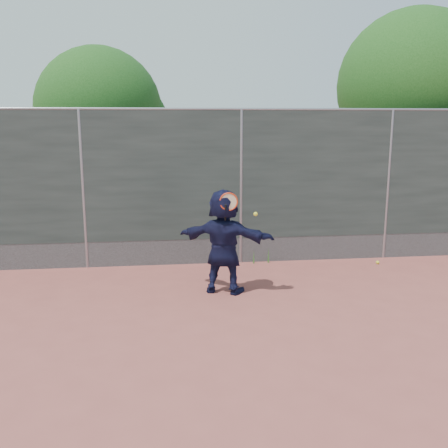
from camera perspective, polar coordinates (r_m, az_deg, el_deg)
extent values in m
plane|color=#9E4C42|center=(6.82, 6.42, -12.51)|extent=(80.00, 80.00, 0.00)
imported|color=#131535|center=(8.12, 0.00, -1.99)|extent=(1.67, 1.07, 1.73)
sphere|color=yellow|center=(10.36, 17.16, -4.21)|extent=(0.07, 0.07, 0.07)
cube|color=#38423D|center=(9.71, 1.96, 5.60)|extent=(20.00, 0.04, 2.50)
cube|color=slate|center=(9.99, 1.90, -2.99)|extent=(20.00, 0.03, 0.50)
cylinder|color=gray|center=(9.66, 2.01, 12.99)|extent=(20.00, 0.05, 0.05)
cylinder|color=gray|center=(9.75, -15.80, 3.70)|extent=(0.06, 0.06, 3.00)
cylinder|color=gray|center=(9.74, 1.95, 4.13)|extent=(0.06, 0.06, 3.00)
cylinder|color=gray|center=(10.62, 18.21, 4.19)|extent=(0.06, 0.06, 3.00)
torus|color=red|center=(7.80, 0.54, 2.57)|extent=(0.29, 0.04, 0.29)
cylinder|color=beige|center=(7.80, 0.54, 2.57)|extent=(0.25, 0.02, 0.25)
cylinder|color=black|center=(7.85, 0.16, 1.14)|extent=(0.03, 0.13, 0.33)
sphere|color=yellow|center=(7.84, 3.63, 1.15)|extent=(0.07, 0.07, 0.07)
cylinder|color=#382314|center=(13.26, 20.09, 4.60)|extent=(0.28, 0.28, 2.60)
sphere|color=#23561C|center=(13.20, 20.81, 14.50)|extent=(3.60, 3.60, 3.60)
sphere|color=#23561C|center=(13.69, 23.04, 12.70)|extent=(2.52, 2.52, 2.52)
cylinder|color=#382314|center=(12.75, -13.66, 3.81)|extent=(0.28, 0.28, 2.20)
sphere|color=#23561C|center=(12.64, -14.09, 12.49)|extent=(3.00, 3.00, 3.00)
sphere|color=#23561C|center=(12.78, -11.19, 11.25)|extent=(2.10, 2.10, 2.10)
cone|color=#387226|center=(9.94, 3.42, -3.79)|extent=(0.03, 0.03, 0.26)
cone|color=#387226|center=(10.01, 5.10, -3.59)|extent=(0.03, 0.03, 0.30)
cone|color=#387226|center=(9.87, 1.44, -4.00)|extent=(0.03, 0.03, 0.22)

